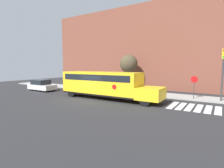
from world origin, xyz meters
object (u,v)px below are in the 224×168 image
(traffic_light, at_px, (223,67))
(parked_car, at_px, (42,85))
(school_bus, at_px, (104,83))
(stop_sign, at_px, (194,84))
(tree_near_sidewalk, at_px, (129,64))

(traffic_light, bearing_deg, parked_car, -171.37)
(school_bus, distance_m, traffic_light, 11.40)
(parked_car, xyz_separation_m, stop_sign, (19.23, 4.08, 0.87))
(tree_near_sidewalk, bearing_deg, school_bus, -83.30)
(stop_sign, height_order, traffic_light, traffic_light)
(parked_car, relative_size, traffic_light, 0.80)
(stop_sign, relative_size, tree_near_sidewalk, 0.49)
(school_bus, height_order, stop_sign, school_bus)
(traffic_light, bearing_deg, school_bus, -162.19)
(tree_near_sidewalk, bearing_deg, parked_car, -143.60)
(school_bus, distance_m, parked_car, 10.96)
(school_bus, bearing_deg, parked_car, 179.16)
(traffic_light, height_order, tree_near_sidewalk, traffic_light)
(stop_sign, relative_size, traffic_light, 0.48)
(stop_sign, distance_m, tree_near_sidewalk, 10.01)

